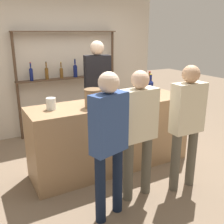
{
  "coord_description": "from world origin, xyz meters",
  "views": [
    {
      "loc": [
        -1.72,
        -3.11,
        1.95
      ],
      "look_at": [
        0.0,
        0.0,
        0.85
      ],
      "focal_mm": 42.0,
      "sensor_mm": 36.0,
      "label": 1
    }
  ],
  "objects_px": {
    "ice_bucket": "(93,98)",
    "customer_left": "(109,136)",
    "server_behind_counter": "(98,84)",
    "customer_center": "(139,127)",
    "counter_bottle_2": "(102,94)",
    "counter_bottle_1": "(149,85)",
    "customer_right": "(187,119)",
    "counter_bottle_0": "(150,88)",
    "cork_jar": "(51,104)"
  },
  "relations": [
    {
      "from": "counter_bottle_0",
      "to": "cork_jar",
      "type": "height_order",
      "value": "counter_bottle_0"
    },
    {
      "from": "counter_bottle_1",
      "to": "ice_bucket",
      "type": "relative_size",
      "value": 1.5
    },
    {
      "from": "cork_jar",
      "to": "server_behind_counter",
      "type": "bearing_deg",
      "value": 38.73
    },
    {
      "from": "cork_jar",
      "to": "customer_right",
      "type": "height_order",
      "value": "customer_right"
    },
    {
      "from": "counter_bottle_0",
      "to": "counter_bottle_2",
      "type": "relative_size",
      "value": 0.96
    },
    {
      "from": "counter_bottle_1",
      "to": "counter_bottle_2",
      "type": "xyz_separation_m",
      "value": [
        -0.89,
        -0.13,
        -0.01
      ]
    },
    {
      "from": "ice_bucket",
      "to": "server_behind_counter",
      "type": "xyz_separation_m",
      "value": [
        0.55,
        1.02,
        -0.05
      ]
    },
    {
      "from": "cork_jar",
      "to": "customer_center",
      "type": "xyz_separation_m",
      "value": [
        0.77,
        -0.83,
        -0.17
      ]
    },
    {
      "from": "ice_bucket",
      "to": "customer_left",
      "type": "xyz_separation_m",
      "value": [
        -0.22,
        -0.84,
        -0.18
      ]
    },
    {
      "from": "server_behind_counter",
      "to": "ice_bucket",
      "type": "bearing_deg",
      "value": -18.37
    },
    {
      "from": "customer_center",
      "to": "customer_left",
      "type": "relative_size",
      "value": 0.97
    },
    {
      "from": "counter_bottle_0",
      "to": "server_behind_counter",
      "type": "bearing_deg",
      "value": 114.21
    },
    {
      "from": "customer_right",
      "to": "cork_jar",
      "type": "bearing_deg",
      "value": 57.15
    },
    {
      "from": "server_behind_counter",
      "to": "counter_bottle_2",
      "type": "bearing_deg",
      "value": -12.29
    },
    {
      "from": "server_behind_counter",
      "to": "customer_left",
      "type": "relative_size",
      "value": 1.14
    },
    {
      "from": "counter_bottle_0",
      "to": "customer_center",
      "type": "bearing_deg",
      "value": -133.69
    },
    {
      "from": "counter_bottle_2",
      "to": "customer_center",
      "type": "distance_m",
      "value": 0.81
    },
    {
      "from": "counter_bottle_1",
      "to": "customer_right",
      "type": "height_order",
      "value": "customer_right"
    },
    {
      "from": "customer_center",
      "to": "counter_bottle_2",
      "type": "bearing_deg",
      "value": 3.04
    },
    {
      "from": "counter_bottle_0",
      "to": "customer_right",
      "type": "xyz_separation_m",
      "value": [
        -0.1,
        -0.88,
        -0.21
      ]
    },
    {
      "from": "customer_left",
      "to": "counter_bottle_0",
      "type": "bearing_deg",
      "value": -68.09
    },
    {
      "from": "counter_bottle_2",
      "to": "counter_bottle_1",
      "type": "bearing_deg",
      "value": 8.6
    },
    {
      "from": "counter_bottle_2",
      "to": "cork_jar",
      "type": "height_order",
      "value": "counter_bottle_2"
    },
    {
      "from": "customer_left",
      "to": "customer_right",
      "type": "bearing_deg",
      "value": -103.56
    },
    {
      "from": "cork_jar",
      "to": "server_behind_counter",
      "type": "xyz_separation_m",
      "value": [
        1.07,
        0.85,
        -0.0
      ]
    },
    {
      "from": "ice_bucket",
      "to": "customer_center",
      "type": "distance_m",
      "value": 0.75
    },
    {
      "from": "server_behind_counter",
      "to": "counter_bottle_1",
      "type": "bearing_deg",
      "value": 43.25
    },
    {
      "from": "customer_right",
      "to": "server_behind_counter",
      "type": "xyz_separation_m",
      "value": [
        -0.32,
        1.81,
        0.15
      ]
    },
    {
      "from": "customer_center",
      "to": "server_behind_counter",
      "type": "xyz_separation_m",
      "value": [
        0.3,
        1.69,
        0.17
      ]
    },
    {
      "from": "cork_jar",
      "to": "customer_center",
      "type": "distance_m",
      "value": 1.14
    },
    {
      "from": "counter_bottle_1",
      "to": "customer_right",
      "type": "relative_size",
      "value": 0.23
    },
    {
      "from": "ice_bucket",
      "to": "customer_left",
      "type": "bearing_deg",
      "value": -104.88
    },
    {
      "from": "server_behind_counter",
      "to": "customer_left",
      "type": "bearing_deg",
      "value": -12.52
    },
    {
      "from": "counter_bottle_2",
      "to": "ice_bucket",
      "type": "height_order",
      "value": "counter_bottle_2"
    },
    {
      "from": "counter_bottle_0",
      "to": "ice_bucket",
      "type": "bearing_deg",
      "value": -175.13
    },
    {
      "from": "counter_bottle_2",
      "to": "customer_right",
      "type": "relative_size",
      "value": 0.23
    },
    {
      "from": "counter_bottle_2",
      "to": "ice_bucket",
      "type": "relative_size",
      "value": 1.51
    },
    {
      "from": "customer_center",
      "to": "customer_left",
      "type": "height_order",
      "value": "customer_left"
    },
    {
      "from": "counter_bottle_1",
      "to": "customer_center",
      "type": "distance_m",
      "value": 1.24
    },
    {
      "from": "ice_bucket",
      "to": "cork_jar",
      "type": "distance_m",
      "value": 0.54
    },
    {
      "from": "counter_bottle_0",
      "to": "ice_bucket",
      "type": "xyz_separation_m",
      "value": [
        -0.97,
        -0.08,
        -0.02
      ]
    },
    {
      "from": "counter_bottle_1",
      "to": "customer_right",
      "type": "distance_m",
      "value": 1.07
    },
    {
      "from": "counter_bottle_1",
      "to": "customer_center",
      "type": "height_order",
      "value": "customer_center"
    },
    {
      "from": "counter_bottle_1",
      "to": "counter_bottle_2",
      "type": "bearing_deg",
      "value": -171.4
    },
    {
      "from": "counter_bottle_1",
      "to": "server_behind_counter",
      "type": "relative_size",
      "value": 0.2
    },
    {
      "from": "counter_bottle_0",
      "to": "customer_left",
      "type": "bearing_deg",
      "value": -142.43
    },
    {
      "from": "counter_bottle_0",
      "to": "customer_center",
      "type": "relative_size",
      "value": 0.22
    },
    {
      "from": "ice_bucket",
      "to": "server_behind_counter",
      "type": "relative_size",
      "value": 0.13
    },
    {
      "from": "counter_bottle_2",
      "to": "customer_center",
      "type": "bearing_deg",
      "value": -84.06
    },
    {
      "from": "customer_right",
      "to": "server_behind_counter",
      "type": "distance_m",
      "value": 1.85
    }
  ]
}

